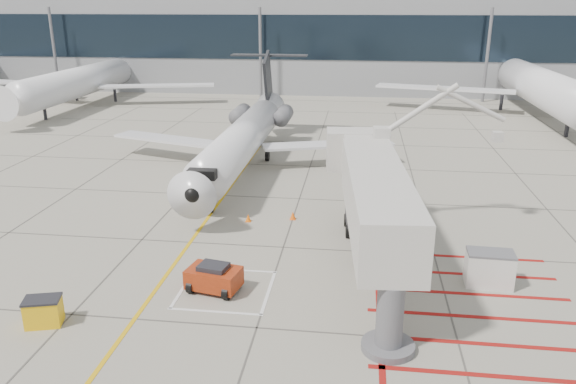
# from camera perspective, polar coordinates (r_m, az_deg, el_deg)

# --- Properties ---
(ground_plane) EXTENTS (260.00, 260.00, 0.00)m
(ground_plane) POSITION_cam_1_polar(r_m,az_deg,el_deg) (26.99, -1.65, -9.12)
(ground_plane) COLOR gray
(ground_plane) RESTS_ON ground
(regional_jet) EXTENTS (24.46, 30.78, 8.04)m
(regional_jet) POSITION_cam_1_polar(r_m,az_deg,el_deg) (41.40, -5.43, 6.67)
(regional_jet) COLOR silver
(regional_jet) RESTS_ON ground_plane
(jet_bridge) EXTENTS (9.79, 18.30, 7.07)m
(jet_bridge) POSITION_cam_1_polar(r_m,az_deg,el_deg) (26.38, 8.95, -1.62)
(jet_bridge) COLOR beige
(jet_bridge) RESTS_ON ground_plane
(pushback_tug) EXTENTS (2.62, 1.93, 1.38)m
(pushback_tug) POSITION_cam_1_polar(r_m,az_deg,el_deg) (26.16, -7.55, -8.53)
(pushback_tug) COLOR #9B2D0F
(pushback_tug) RESTS_ON ground_plane
(spill_bin) EXTENTS (1.59, 1.27, 1.21)m
(spill_bin) POSITION_cam_1_polar(r_m,az_deg,el_deg) (25.50, -23.60, -11.06)
(spill_bin) COLOR yellow
(spill_bin) RESTS_ON ground_plane
(baggage_cart) EXTENTS (2.10, 1.41, 1.27)m
(baggage_cart) POSITION_cam_1_polar(r_m,az_deg,el_deg) (28.90, 9.04, -5.98)
(baggage_cart) COLOR #545458
(baggage_cart) RESTS_ON ground_plane
(ground_power_unit) EXTENTS (2.17, 1.32, 1.68)m
(ground_power_unit) POSITION_cam_1_polar(r_m,az_deg,el_deg) (27.97, 19.77, -7.34)
(ground_power_unit) COLOR silver
(ground_power_unit) RESTS_ON ground_plane
(cone_nose) EXTENTS (0.34, 0.34, 0.48)m
(cone_nose) POSITION_cam_1_polar(r_m,az_deg,el_deg) (34.04, -4.06, -2.62)
(cone_nose) COLOR orange
(cone_nose) RESTS_ON ground_plane
(cone_side) EXTENTS (0.37, 0.37, 0.51)m
(cone_side) POSITION_cam_1_polar(r_m,az_deg,el_deg) (34.28, 0.49, -2.39)
(cone_side) COLOR #FB5D0D
(cone_side) RESTS_ON ground_plane
(terminal_building) EXTENTS (180.00, 28.00, 14.00)m
(terminal_building) POSITION_cam_1_polar(r_m,az_deg,el_deg) (93.93, 11.51, 14.94)
(terminal_building) COLOR gray
(terminal_building) RESTS_ON ground_plane
(terminal_glass_band) EXTENTS (180.00, 0.10, 6.00)m
(terminal_glass_band) POSITION_cam_1_polar(r_m,az_deg,el_deg) (79.89, 12.21, 15.01)
(terminal_glass_band) COLOR black
(terminal_glass_band) RESTS_ON ground_plane
(bg_aircraft_b) EXTENTS (32.66, 36.29, 10.89)m
(bg_aircraft_b) POSITION_cam_1_polar(r_m,az_deg,el_deg) (78.30, -19.89, 12.39)
(bg_aircraft_b) COLOR silver
(bg_aircraft_b) RESTS_ON ground_plane
(bg_aircraft_c) EXTENTS (36.80, 40.88, 12.27)m
(bg_aircraft_c) POSITION_cam_1_polar(r_m,az_deg,el_deg) (72.75, 24.08, 12.04)
(bg_aircraft_c) COLOR silver
(bg_aircraft_c) RESTS_ON ground_plane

